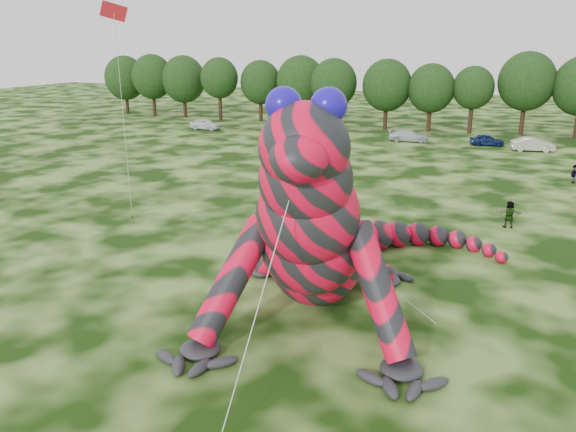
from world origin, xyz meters
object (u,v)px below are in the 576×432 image
(tree_0, at_px, (126,85))
(spectator_0, at_px, (334,175))
(tree_9, at_px, (472,100))
(spectator_1, at_px, (333,181))
(tree_7, at_px, (386,95))
(car_3, at_px, (409,136))
(tree_4, at_px, (261,91))
(tree_10, at_px, (525,94))
(tree_2, at_px, (184,86))
(spectator_2, at_px, (575,174))
(tree_5, at_px, (300,90))
(spectator_5, at_px, (509,214))
(car_5, at_px, (533,145))
(car_4, at_px, (487,140))
(spectator_4, at_px, (265,143))
(car_0, at_px, (206,124))
(tree_6, at_px, (333,93))
(car_2, at_px, (321,133))
(tree_3, at_px, (220,89))
(inflatable_gecko, at_px, (321,191))
(car_1, at_px, (287,127))
(flying_kite, at_px, (115,27))
(tree_1, at_px, (153,85))
(tree_8, at_px, (430,98))

(tree_0, relative_size, spectator_0, 5.40)
(tree_9, bearing_deg, spectator_1, -102.58)
(tree_7, height_order, car_3, tree_7)
(tree_4, bearing_deg, tree_10, -0.21)
(spectator_1, xyz_separation_m, spectator_0, (-0.56, 2.10, 0.05))
(tree_2, distance_m, spectator_2, 60.94)
(tree_5, xyz_separation_m, spectator_5, (29.48, -41.57, -4.02))
(tree_7, xyz_separation_m, car_5, (18.56, -10.41, -3.99))
(car_4, bearing_deg, car_5, -122.41)
(tree_9, bearing_deg, spectator_4, -133.77)
(car_4, distance_m, spectator_1, 28.75)
(tree_5, height_order, spectator_4, tree_5)
(tree_7, distance_m, car_5, 21.66)
(tree_2, relative_size, car_0, 2.21)
(tree_10, relative_size, car_5, 2.32)
(tree_6, height_order, tree_9, tree_6)
(tree_7, distance_m, car_2, 12.78)
(tree_2, bearing_deg, tree_7, -3.40)
(tree_3, bearing_deg, car_0, -74.39)
(tree_2, distance_m, spectator_0, 50.08)
(tree_5, distance_m, spectator_5, 51.12)
(car_3, distance_m, car_5, 13.90)
(inflatable_gecko, distance_m, tree_5, 59.43)
(car_1, height_order, car_4, car_1)
(car_5, bearing_deg, car_1, 73.86)
(tree_0, bearing_deg, flying_kite, -53.23)
(tree_5, bearing_deg, car_0, -132.80)
(tree_1, distance_m, tree_4, 18.73)
(tree_1, relative_size, car_5, 2.16)
(tree_8, xyz_separation_m, spectator_1, (-2.69, -35.38, -3.64))
(inflatable_gecko, relative_size, tree_10, 1.91)
(tree_7, bearing_deg, car_1, -147.14)
(tree_1, height_order, car_3, tree_1)
(spectator_4, relative_size, spectator_0, 0.96)
(tree_9, height_order, spectator_4, tree_9)
(inflatable_gecko, distance_m, tree_0, 77.09)
(tree_0, distance_m, car_0, 24.71)
(tree_8, height_order, spectator_4, tree_8)
(tree_6, xyz_separation_m, spectator_4, (-1.59, -20.44, -3.90))
(tree_9, height_order, car_3, tree_9)
(tree_7, bearing_deg, inflatable_gecko, -81.37)
(car_2, bearing_deg, tree_7, -30.85)
(car_2, xyz_separation_m, spectator_1, (9.04, -24.61, 0.20))
(car_1, relative_size, spectator_1, 2.65)
(inflatable_gecko, distance_m, flying_kite, 16.55)
(tree_7, distance_m, tree_10, 17.58)
(tree_10, bearing_deg, car_0, -164.92)
(tree_10, bearing_deg, car_5, -84.91)
(tree_2, relative_size, spectator_0, 5.47)
(tree_5, relative_size, car_0, 2.24)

